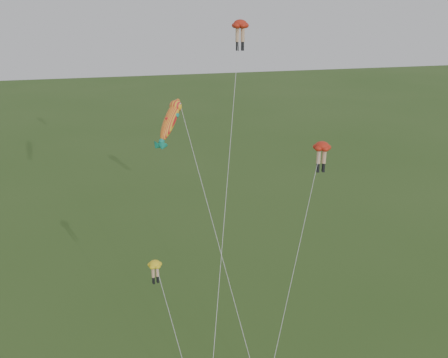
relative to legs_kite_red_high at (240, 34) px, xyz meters
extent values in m
ellipsoid|color=red|center=(0.13, 0.31, 0.70)|extent=(1.34, 1.34, 0.65)
cylinder|color=#DCA782|center=(-0.06, 0.32, -0.06)|extent=(0.29, 0.29, 0.99)
cylinder|color=black|center=(-0.06, 0.32, -0.80)|extent=(0.22, 0.22, 0.49)
cube|color=black|center=(-0.06, 0.32, -1.12)|extent=(0.17, 0.29, 0.14)
cylinder|color=#DCA782|center=(0.33, 0.30, -0.06)|extent=(0.29, 0.29, 0.99)
cylinder|color=black|center=(0.33, 0.30, -0.80)|extent=(0.22, 0.22, 0.49)
cube|color=black|center=(0.33, 0.30, -1.12)|extent=(0.17, 0.29, 0.14)
cylinder|color=silver|center=(-2.63, -6.11, -10.11)|extent=(5.56, 12.87, 22.26)
ellipsoid|color=red|center=(5.36, -3.62, -7.80)|extent=(1.55, 1.55, 0.69)
cylinder|color=#DCA782|center=(5.15, -3.59, -8.61)|extent=(0.31, 0.31, 1.05)
cylinder|color=black|center=(5.15, -3.59, -9.40)|extent=(0.24, 0.24, 0.53)
cube|color=black|center=(5.15, -3.59, -9.74)|extent=(0.21, 0.33, 0.15)
cylinder|color=#DCA782|center=(5.57, -3.65, -8.61)|extent=(0.31, 0.31, 1.05)
cylinder|color=black|center=(5.57, -3.65, -9.40)|extent=(0.24, 0.24, 0.53)
cube|color=black|center=(5.57, -3.65, -9.74)|extent=(0.21, 0.33, 0.15)
cylinder|color=silver|center=(1.72, -8.24, -14.35)|extent=(7.32, 9.29, 13.78)
ellipsoid|color=yellow|center=(-7.65, -6.71, -14.10)|extent=(1.17, 1.17, 0.49)
cylinder|color=#DCA782|center=(-7.79, -6.75, -14.67)|extent=(0.22, 0.22, 0.75)
cylinder|color=black|center=(-7.79, -6.75, -15.23)|extent=(0.17, 0.17, 0.37)
cube|color=black|center=(-7.79, -6.75, -15.48)|extent=(0.17, 0.24, 0.11)
cylinder|color=#DCA782|center=(-7.50, -6.68, -14.67)|extent=(0.22, 0.22, 0.75)
cylinder|color=black|center=(-7.50, -6.68, -15.23)|extent=(0.17, 0.17, 0.37)
cube|color=black|center=(-7.50, -6.68, -15.48)|extent=(0.17, 0.24, 0.11)
cylinder|color=silver|center=(-6.90, -10.45, -17.54)|extent=(1.53, 7.51, 7.39)
ellipsoid|color=yellow|center=(-5.72, -3.06, -5.30)|extent=(2.61, 2.72, 3.06)
sphere|color=yellow|center=(-5.72, -3.06, -5.30)|extent=(1.52, 1.54, 1.27)
cone|color=#14876D|center=(-5.72, -3.06, -5.30)|extent=(1.34, 1.37, 1.19)
cone|color=#14876D|center=(-5.72, -3.06, -5.30)|extent=(1.34, 1.37, 1.19)
cone|color=#14876D|center=(-5.72, -3.06, -5.30)|extent=(0.75, 0.77, 0.66)
cone|color=#14876D|center=(-5.72, -3.06, -5.30)|extent=(0.75, 0.77, 0.66)
cone|color=red|center=(-5.72, -3.06, -5.30)|extent=(0.77, 0.79, 0.66)
cylinder|color=silver|center=(-3.97, -8.40, -13.27)|extent=(3.54, 10.72, 15.94)
camera|label=1|loc=(-10.62, -36.02, 2.13)|focal=40.00mm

